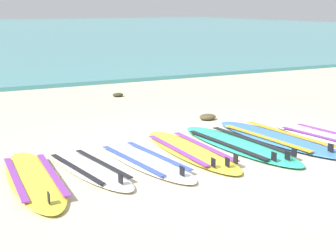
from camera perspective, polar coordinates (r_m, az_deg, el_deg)
name	(u,v)px	position (r m, az deg, el deg)	size (l,w,h in m)	color
ground_plane	(218,158)	(6.77, 5.60, -3.63)	(80.00, 80.00, 0.00)	#C1B599
surfboard_0	(34,179)	(6.06, -14.71, -5.71)	(0.73, 2.34, 0.18)	yellow
surfboard_1	(89,169)	(6.29, -8.77, -4.73)	(0.74, 2.00, 0.18)	silver
surfboard_2	(145,160)	(6.54, -2.61, -3.87)	(0.75, 2.18, 0.18)	white
surfboard_3	(191,150)	(6.98, 2.53, -2.74)	(0.62, 2.36, 0.18)	yellow
surfboard_4	(239,145)	(7.33, 7.90, -2.07)	(0.77, 2.54, 0.18)	#2DB793
surfboard_5	(277,138)	(7.80, 12.09, -1.31)	(0.85, 2.62, 0.18)	#3875CC
surfboard_6	(327,137)	(8.05, 17.31, -1.18)	(0.76, 2.06, 0.18)	white
seaweed_clump_near_shoreline	(118,95)	(11.34, -5.63, 3.49)	(0.24, 0.19, 0.08)	#2D381E
seaweed_clump_mid_sand	(208,117)	(9.01, 4.45, 1.02)	(0.31, 0.24, 0.11)	#4C4228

